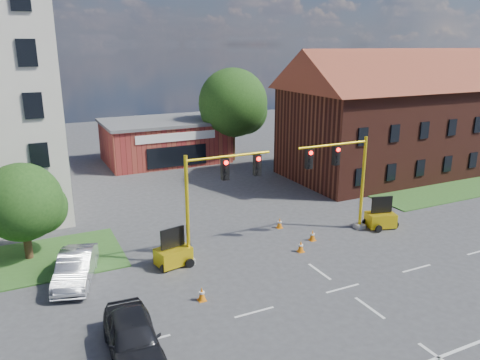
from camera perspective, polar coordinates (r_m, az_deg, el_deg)
The scene contains 18 objects.
ground at distance 24.62m, azimuth 12.41°, elevation -12.78°, with size 120.00×120.00×0.00m, color #3A3A3D.
grass_verge_ne at distance 42.50m, azimuth 24.25°, elevation -1.30°, with size 14.00×4.00×0.08m, color #2F5520.
lane_markings at distance 22.69m, azimuth 17.22°, elevation -15.84°, with size 60.00×36.00×0.01m, color silver, non-canonical shape.
brick_shop at distance 49.58m, azimuth -9.18°, elevation 4.81°, with size 12.40×8.40×4.30m.
townhouse_row at distance 45.95m, azimuth 18.47°, elevation 8.07°, with size 21.00×11.00×11.50m.
tree_large at distance 48.74m, azimuth -0.52°, elevation 9.13°, with size 7.41×7.06×9.57m.
tree_nw_front at distance 28.54m, azimuth -24.56°, elevation -2.64°, with size 4.58×4.37×5.61m.
signal_mast_west at distance 25.77m, azimuth -3.05°, elevation -1.56°, with size 5.30×0.60×6.20m.
signal_mast_east at distance 30.07m, azimuth 12.43°, elevation 0.67°, with size 5.30×0.60×6.20m.
trailer_west at distance 26.32m, azimuth -8.14°, elevation -8.95°, with size 2.06×1.59×2.11m.
trailer_east at distance 32.58m, azimuth 16.77°, elevation -4.49°, with size 2.08×1.66×2.07m.
cone_a at distance 22.98m, azimuth -4.68°, elevation -13.70°, with size 0.40×0.40×0.70m.
cone_b at distance 31.33m, azimuth 4.84°, elevation -5.27°, with size 0.40×0.40×0.70m.
cone_c at distance 28.01m, azimuth 7.42°, elevation -8.04°, with size 0.40×0.40×0.70m.
cone_d at distance 29.66m, azimuth 8.83°, elevation -6.68°, with size 0.40×0.40×0.70m.
pickup_white at distance 40.05m, azimuth 14.25°, elevation -0.37°, with size 2.31×5.02×1.39m, color white.
sedan_dark at distance 19.59m, azimuth -12.92°, elevation -18.19°, with size 1.97×4.90×1.67m, color black.
sedan_silver_front at distance 25.76m, azimuth -19.40°, elevation -10.06°, with size 1.64×4.71×1.55m, color #AFB2B7.
Camera 1 is at (-13.78, -16.67, 11.76)m, focal length 35.00 mm.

